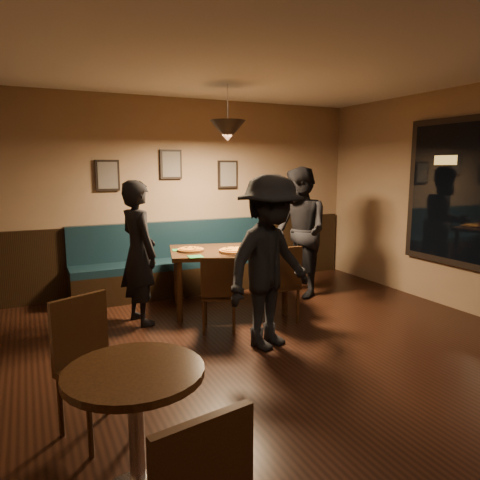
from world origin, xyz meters
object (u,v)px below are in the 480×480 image
(chair_near_left, at_px, (219,293))
(chair_near_right, at_px, (278,283))
(cafe_chair_far, at_px, (97,369))
(booth_bench, at_px, (179,259))
(soda_glass, at_px, (283,243))
(diner_left, at_px, (139,253))
(tabasco_bottle, at_px, (271,242))
(diner_front, at_px, (270,263))
(dining_table, at_px, (228,279))
(diner_right, at_px, (300,232))
(cafe_table, at_px, (137,437))

(chair_near_left, bearing_deg, chair_near_right, 22.82)
(chair_near_left, bearing_deg, cafe_chair_far, -110.80)
(booth_bench, bearing_deg, soda_glass, -51.44)
(chair_near_right, xyz_separation_m, diner_left, (-1.48, 0.65, 0.37))
(tabasco_bottle, bearing_deg, booth_bench, 131.00)
(chair_near_right, height_order, soda_glass, soda_glass)
(chair_near_left, height_order, soda_glass, soda_glass)
(diner_front, height_order, cafe_chair_far, diner_front)
(dining_table, bearing_deg, cafe_chair_far, -116.61)
(dining_table, height_order, cafe_chair_far, cafe_chair_far)
(diner_right, height_order, cafe_table, diner_right)
(diner_right, bearing_deg, diner_left, -83.24)
(booth_bench, height_order, diner_front, diner_front)
(booth_bench, bearing_deg, cafe_table, -110.80)
(chair_near_left, relative_size, diner_right, 0.48)
(diner_left, xyz_separation_m, cafe_chair_far, (-0.78, -2.13, -0.36))
(chair_near_right, bearing_deg, booth_bench, 115.90)
(dining_table, bearing_deg, booth_bench, 124.95)
(cafe_chair_far, bearing_deg, soda_glass, -168.26)
(tabasco_bottle, bearing_deg, chair_near_right, -111.69)
(chair_near_left, height_order, tabasco_bottle, tabasco_bottle)
(diner_front, bearing_deg, cafe_chair_far, -175.48)
(chair_near_left, xyz_separation_m, soda_glass, (1.05, 0.40, 0.42))
(dining_table, xyz_separation_m, cafe_table, (-1.84, -2.93, 0.00))
(chair_near_right, xyz_separation_m, cafe_table, (-2.17, -2.24, -0.07))
(chair_near_right, relative_size, diner_front, 0.53)
(dining_table, distance_m, soda_glass, 0.84)
(diner_right, xyz_separation_m, diner_front, (-1.27, -1.44, -0.04))
(soda_glass, xyz_separation_m, cafe_table, (-2.48, -2.66, -0.46))
(soda_glass, xyz_separation_m, cafe_chair_far, (-2.57, -1.90, -0.38))
(diner_right, xyz_separation_m, soda_glass, (-0.51, -0.40, -0.06))
(cafe_table, bearing_deg, chair_near_right, 45.90)
(chair_near_right, height_order, tabasco_bottle, chair_near_right)
(cafe_table, bearing_deg, booth_bench, 69.20)
(booth_bench, relative_size, soda_glass, 20.04)
(diner_left, height_order, cafe_chair_far, diner_left)
(booth_bench, relative_size, dining_table, 2.07)
(chair_near_right, distance_m, cafe_table, 3.12)
(dining_table, bearing_deg, soda_glass, -8.11)
(diner_left, relative_size, soda_glass, 11.17)
(diner_right, bearing_deg, dining_table, -81.32)
(cafe_chair_far, bearing_deg, chair_near_left, -160.08)
(booth_bench, distance_m, diner_left, 1.34)
(dining_table, relative_size, cafe_table, 1.86)
(dining_table, xyz_separation_m, chair_near_left, (-0.41, -0.67, 0.04))
(dining_table, relative_size, cafe_chair_far, 1.53)
(cafe_table, height_order, cafe_chair_far, cafe_chair_far)
(soda_glass, relative_size, tabasco_bottle, 1.13)
(diner_front, relative_size, cafe_table, 2.24)
(soda_glass, distance_m, cafe_chair_far, 3.22)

